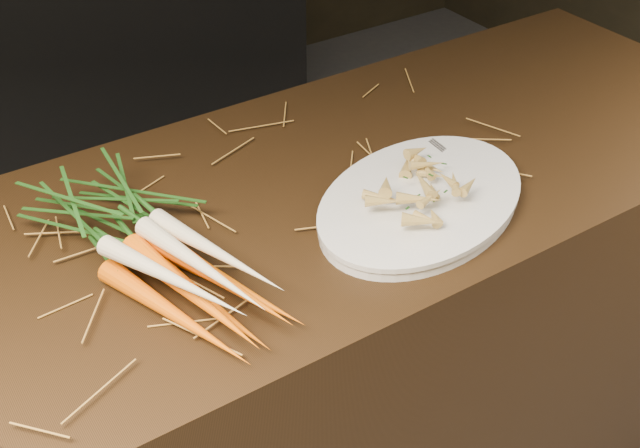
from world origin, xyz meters
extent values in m
cube|color=black|center=(0.00, 0.30, 0.45)|extent=(2.40, 0.70, 0.90)
cube|color=black|center=(0.30, 2.18, 0.40)|extent=(1.80, 0.60, 0.80)
cone|color=#EE4F00|center=(-0.14, 0.12, 0.92)|extent=(0.12, 0.30, 0.04)
cone|color=#EE4F00|center=(-0.09, 0.13, 0.92)|extent=(0.10, 0.30, 0.04)
cone|color=#EE4F00|center=(-0.04, 0.14, 0.92)|extent=(0.13, 0.30, 0.04)
cone|color=#EE4F00|center=(-0.11, 0.11, 0.95)|extent=(0.09, 0.30, 0.04)
cone|color=#EE4F00|center=(-0.06, 0.12, 0.95)|extent=(0.12, 0.30, 0.04)
cone|color=beige|center=(-0.13, 0.13, 0.97)|extent=(0.13, 0.27, 0.05)
cone|color=beige|center=(-0.08, 0.13, 0.98)|extent=(0.09, 0.28, 0.04)
cone|color=beige|center=(-0.05, 0.15, 0.97)|extent=(0.10, 0.28, 0.05)
ellipsoid|color=#275F1C|center=(-0.15, 0.38, 0.95)|extent=(0.24, 0.29, 0.10)
cube|color=silver|center=(0.49, 0.18, 0.93)|extent=(0.03, 0.16, 0.00)
camera|label=1|loc=(-0.42, -0.69, 1.70)|focal=45.00mm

